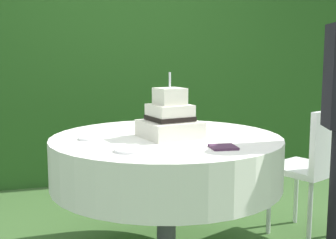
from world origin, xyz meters
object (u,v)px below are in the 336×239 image
serving_plate_left (89,138)px  napkin_stack (223,147)px  wedding_cake (170,119)px  serving_plate_near (130,150)px  garden_chair (315,161)px  cake_table (166,160)px  serving_plate_far (212,131)px

serving_plate_left → napkin_stack: size_ratio=0.90×
wedding_cake → serving_plate_near: wedding_cake is taller
garden_chair → cake_table: bearing=-175.8°
serving_plate_far → napkin_stack: size_ratio=1.06×
serving_plate_near → serving_plate_left: (-0.15, 0.37, 0.00)m
serving_plate_left → garden_chair: bearing=1.7°
napkin_stack → wedding_cake: bearing=114.6°
serving_plate_near → garden_chair: size_ratio=0.17×
cake_table → serving_plate_far: size_ratio=9.80×
cake_table → serving_plate_left: bearing=175.5°
cake_table → serving_plate_left: serving_plate_left is taller
wedding_cake → serving_plate_left: (-0.45, 0.06, -0.10)m
serving_plate_left → napkin_stack: same height
serving_plate_far → garden_chair: garden_chair is taller
serving_plate_left → garden_chair: (1.49, 0.04, -0.24)m
serving_plate_near → garden_chair: 1.42m
napkin_stack → garden_chair: (0.87, 0.47, -0.24)m
cake_table → serving_plate_left: size_ratio=11.53×
serving_plate_near → cake_table: bearing=49.9°
serving_plate_near → napkin_stack: 0.47m
serving_plate_near → garden_chair: bearing=17.2°
serving_plate_far → garden_chair: (0.74, 0.00, -0.24)m
garden_chair → serving_plate_near: bearing=-162.8°
serving_plate_near → serving_plate_left: same height
serving_plate_near → napkin_stack: same height
napkin_stack → garden_chair: 1.02m
cake_table → serving_plate_left: 0.46m
wedding_cake → serving_plate_far: size_ratio=2.73×
cake_table → wedding_cake: bearing=-61.8°
cake_table → serving_plate_near: 0.46m
serving_plate_near → serving_plate_far: bearing=34.6°
wedding_cake → serving_plate_near: size_ratio=2.47×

